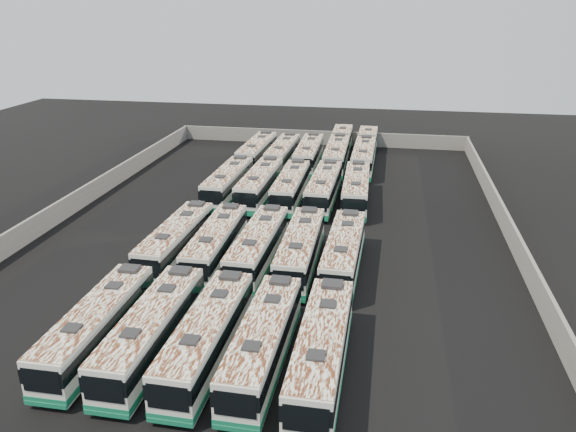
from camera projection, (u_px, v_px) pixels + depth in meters
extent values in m
plane|color=black|center=(275.00, 230.00, 55.84)|extent=(140.00, 140.00, 0.00)
cube|color=#65625E|center=(321.00, 138.00, 88.81)|extent=(45.20, 0.30, 2.20)
cube|color=#65625E|center=(512.00, 235.00, 51.76)|extent=(0.30, 73.20, 2.20)
cube|color=#65625E|center=(68.00, 206.00, 59.14)|extent=(0.30, 73.20, 2.20)
cube|color=silver|center=(97.00, 326.00, 36.05)|extent=(2.59, 12.25, 2.81)
cube|color=#14704F|center=(99.00, 340.00, 36.42)|extent=(2.64, 12.30, 0.43)
cube|color=black|center=(96.00, 320.00, 35.88)|extent=(2.65, 12.31, 0.94)
cube|color=black|center=(41.00, 381.00, 30.28)|extent=(2.24, 0.07, 1.48)
cube|color=#14704F|center=(46.00, 405.00, 30.84)|extent=(2.55, 0.11, 0.29)
cube|color=white|center=(94.00, 307.00, 35.54)|extent=(2.54, 12.01, 0.07)
cube|color=#232326|center=(72.00, 328.00, 33.02)|extent=(0.97, 0.97, 0.14)
cube|color=#232326|center=(114.00, 285.00, 37.98)|extent=(0.97, 0.97, 0.14)
cube|color=#232326|center=(129.00, 269.00, 40.21)|extent=(1.33, 1.13, 0.27)
cylinder|color=black|center=(50.00, 378.00, 33.07)|extent=(0.29, 1.02, 1.02)
cylinder|color=black|center=(84.00, 382.00, 32.72)|extent=(0.29, 1.02, 1.02)
cylinder|color=black|center=(112.00, 311.00, 40.28)|extent=(0.29, 1.02, 1.02)
cylinder|color=black|center=(140.00, 313.00, 39.92)|extent=(0.29, 1.02, 1.02)
cube|color=silver|center=(152.00, 331.00, 35.44)|extent=(2.68, 12.58, 2.88)
cube|color=#14704F|center=(153.00, 345.00, 35.82)|extent=(2.73, 12.63, 0.44)
cube|color=black|center=(151.00, 324.00, 35.27)|extent=(2.74, 12.64, 0.96)
cube|color=black|center=(103.00, 390.00, 29.53)|extent=(2.30, 0.07, 1.52)
cube|color=#14704F|center=(107.00, 414.00, 30.11)|extent=(2.62, 0.11, 0.29)
cube|color=white|center=(150.00, 311.00, 34.92)|extent=(2.63, 12.33, 0.07)
cube|color=#232326|center=(130.00, 333.00, 32.34)|extent=(1.00, 1.00, 0.15)
cube|color=#232326|center=(167.00, 288.00, 37.42)|extent=(1.00, 1.00, 0.15)
cube|color=#232326|center=(180.00, 271.00, 39.71)|extent=(1.37, 1.16, 0.27)
cylinder|color=black|center=(108.00, 386.00, 32.40)|extent=(0.30, 1.05, 1.05)
cylinder|color=black|center=(144.00, 390.00, 32.02)|extent=(0.30, 1.05, 1.05)
cylinder|color=black|center=(162.00, 314.00, 39.79)|extent=(0.30, 1.05, 1.05)
cylinder|color=black|center=(192.00, 317.00, 39.40)|extent=(0.30, 1.05, 1.05)
cube|color=silver|center=(207.00, 337.00, 34.81)|extent=(2.79, 12.51, 2.86)
cube|color=#14704F|center=(208.00, 351.00, 35.19)|extent=(2.84, 12.56, 0.44)
cube|color=black|center=(207.00, 331.00, 34.64)|extent=(2.85, 12.57, 0.96)
cube|color=black|center=(167.00, 398.00, 28.96)|extent=(2.29, 0.10, 1.51)
cube|color=#14704F|center=(170.00, 423.00, 29.53)|extent=(2.60, 0.14, 0.29)
cube|color=white|center=(206.00, 317.00, 34.29)|extent=(2.74, 12.26, 0.07)
cube|color=#232326|center=(190.00, 340.00, 31.74)|extent=(1.00, 1.00, 0.15)
cube|color=#232326|center=(219.00, 294.00, 36.77)|extent=(1.00, 1.00, 0.15)
cube|color=#232326|center=(230.00, 276.00, 39.04)|extent=(1.37, 1.16, 0.27)
cylinder|color=black|center=(167.00, 393.00, 31.81)|extent=(0.31, 1.04, 1.04)
cylinder|color=black|center=(204.00, 398.00, 31.41)|extent=(0.31, 1.04, 1.04)
cylinder|color=black|center=(211.00, 320.00, 39.13)|extent=(0.31, 1.04, 1.04)
cylinder|color=black|center=(242.00, 323.00, 38.73)|extent=(0.31, 1.04, 1.04)
cube|color=silver|center=(263.00, 343.00, 34.29)|extent=(2.73, 12.36, 2.83)
cube|color=#14704F|center=(263.00, 357.00, 34.65)|extent=(2.78, 12.41, 0.43)
cube|color=black|center=(263.00, 336.00, 34.12)|extent=(2.79, 12.42, 0.95)
cube|color=black|center=(235.00, 405.00, 28.50)|extent=(2.26, 0.09, 1.49)
cube|color=#14704F|center=(236.00, 430.00, 29.06)|extent=(2.57, 0.13, 0.29)
cube|color=white|center=(263.00, 322.00, 33.77)|extent=(2.67, 12.11, 0.07)
cube|color=#232326|center=(251.00, 346.00, 31.25)|extent=(0.99, 0.99, 0.14)
cube|color=#232326|center=(272.00, 299.00, 36.22)|extent=(0.99, 0.99, 0.14)
cube|color=#232326|center=(280.00, 281.00, 38.46)|extent=(1.35, 1.15, 0.27)
cylinder|color=black|center=(228.00, 399.00, 31.31)|extent=(0.30, 1.03, 1.03)
cylinder|color=black|center=(266.00, 404.00, 30.92)|extent=(0.30, 1.03, 1.03)
cylinder|color=black|center=(261.00, 324.00, 38.55)|extent=(0.30, 1.03, 1.03)
cylinder|color=black|center=(292.00, 328.00, 38.16)|extent=(0.30, 1.03, 1.03)
cube|color=silver|center=(322.00, 351.00, 33.39)|extent=(2.70, 12.76, 2.92)
cube|color=#14704F|center=(321.00, 366.00, 33.77)|extent=(2.75, 12.81, 0.45)
cube|color=black|center=(322.00, 344.00, 33.22)|extent=(2.76, 12.82, 0.98)
cube|color=black|center=(306.00, 420.00, 27.40)|extent=(2.34, 0.07, 1.54)
cube|color=white|center=(322.00, 329.00, 32.86)|extent=(2.65, 12.50, 0.07)
cube|color=#232326|center=(316.00, 355.00, 30.24)|extent=(1.01, 1.01, 0.15)
cube|color=#232326|center=(328.00, 304.00, 35.39)|extent=(1.01, 1.01, 0.15)
cube|color=#232326|center=(332.00, 284.00, 37.72)|extent=(1.38, 1.17, 0.28)
cylinder|color=black|center=(291.00, 412.00, 30.30)|extent=(0.30, 1.06, 1.06)
cylinder|color=black|center=(333.00, 417.00, 29.92)|extent=(0.30, 1.06, 1.06)
cylinder|color=black|center=(312.00, 331.00, 37.79)|extent=(0.30, 1.06, 1.06)
cylinder|color=black|center=(346.00, 334.00, 37.41)|extent=(0.30, 1.06, 1.06)
cube|color=silver|center=(176.00, 241.00, 48.84)|extent=(2.89, 12.43, 2.83)
cube|color=#14704F|center=(177.00, 252.00, 49.21)|extent=(2.94, 12.48, 0.43)
cube|color=black|center=(176.00, 236.00, 48.67)|extent=(2.95, 12.49, 0.95)
cube|color=black|center=(145.00, 268.00, 43.05)|extent=(2.27, 0.12, 1.49)
cube|color=#14704F|center=(147.00, 287.00, 43.61)|extent=(2.58, 0.17, 0.29)
cube|color=white|center=(175.00, 225.00, 48.32)|extent=(2.83, 12.18, 0.07)
cube|color=#232326|center=(162.00, 236.00, 45.80)|extent=(1.00, 1.00, 0.14)
cube|color=#232326|center=(187.00, 213.00, 50.77)|extent=(1.00, 1.00, 0.14)
cube|color=#232326|center=(196.00, 204.00, 53.02)|extent=(1.37, 1.17, 0.27)
cylinder|color=black|center=(146.00, 273.00, 45.88)|extent=(0.31, 1.04, 1.03)
cylinder|color=black|center=(172.00, 275.00, 45.46)|extent=(0.31, 1.04, 1.03)
cylinder|color=black|center=(182.00, 236.00, 53.12)|extent=(0.31, 1.04, 1.03)
cylinder|color=black|center=(205.00, 238.00, 52.70)|extent=(0.31, 1.04, 1.03)
cube|color=silver|center=(216.00, 244.00, 48.32)|extent=(2.75, 12.28, 2.81)
cube|color=#14704F|center=(217.00, 254.00, 48.69)|extent=(2.80, 12.33, 0.43)
cube|color=black|center=(216.00, 239.00, 48.15)|extent=(2.81, 12.34, 0.94)
cube|color=black|center=(193.00, 272.00, 42.54)|extent=(2.25, 0.10, 1.48)
cube|color=#14704F|center=(194.00, 290.00, 43.10)|extent=(2.55, 0.14, 0.29)
cube|color=white|center=(215.00, 228.00, 47.81)|extent=(2.69, 12.04, 0.07)
cube|color=#232326|center=(206.00, 240.00, 45.29)|extent=(0.98, 0.98, 0.14)
cube|color=#232326|center=(224.00, 216.00, 50.25)|extent=(0.98, 0.98, 0.14)
cube|color=#232326|center=(231.00, 206.00, 52.49)|extent=(1.34, 1.14, 0.27)
cylinder|color=black|center=(190.00, 276.00, 45.32)|extent=(0.30, 1.02, 1.02)
cylinder|color=black|center=(216.00, 278.00, 44.99)|extent=(0.30, 1.02, 1.02)
cylinder|color=black|center=(217.00, 238.00, 52.54)|extent=(0.30, 1.02, 1.02)
cylinder|color=black|center=(240.00, 240.00, 52.21)|extent=(0.30, 1.02, 1.02)
cube|color=silver|center=(258.00, 247.00, 47.63)|extent=(2.86, 12.57, 2.87)
cube|color=#14704F|center=(258.00, 258.00, 48.01)|extent=(2.91, 12.62, 0.44)
cube|color=black|center=(258.00, 242.00, 47.46)|extent=(2.92, 12.63, 0.96)
cube|color=black|center=(237.00, 276.00, 41.76)|extent=(2.30, 0.11, 1.51)
cube|color=#14704F|center=(238.00, 295.00, 42.33)|extent=(2.61, 0.15, 0.29)
cube|color=white|center=(258.00, 231.00, 47.11)|extent=(2.80, 12.32, 0.07)
cube|color=#232326|center=(249.00, 243.00, 44.55)|extent=(1.01, 1.01, 0.15)
cube|color=#232326|center=(266.00, 218.00, 49.59)|extent=(1.01, 1.01, 0.15)
cube|color=#232326|center=(272.00, 208.00, 51.87)|extent=(1.38, 1.18, 0.27)
cylinder|color=black|center=(233.00, 280.00, 44.62)|extent=(0.31, 1.05, 1.04)
cylinder|color=black|center=(260.00, 283.00, 44.21)|extent=(0.31, 1.05, 1.04)
cylinder|color=black|center=(257.00, 241.00, 51.96)|extent=(0.31, 1.05, 1.04)
cylinder|color=black|center=(281.00, 243.00, 51.55)|extent=(0.31, 1.05, 1.04)
cube|color=silver|center=(300.00, 250.00, 47.04)|extent=(2.77, 12.61, 2.88)
cube|color=#14704F|center=(300.00, 261.00, 47.41)|extent=(2.82, 12.66, 0.44)
cube|color=black|center=(301.00, 244.00, 46.87)|extent=(2.83, 12.67, 0.96)
cube|color=black|center=(288.00, 281.00, 41.10)|extent=(2.31, 0.09, 1.52)
cube|color=#14704F|center=(288.00, 300.00, 41.68)|extent=(2.62, 0.13, 0.29)
cube|color=white|center=(301.00, 234.00, 46.51)|extent=(2.72, 12.35, 0.07)
cube|color=#232326|center=(296.00, 246.00, 43.92)|extent=(1.01, 1.01, 0.15)
cube|color=#232326|center=(305.00, 220.00, 49.02)|extent=(1.01, 1.01, 0.15)
cube|color=#232326|center=(309.00, 210.00, 51.32)|extent=(1.38, 1.17, 0.27)
cylinder|color=black|center=(279.00, 285.00, 43.96)|extent=(0.31, 1.05, 1.05)
cylinder|color=black|center=(307.00, 287.00, 43.62)|extent=(0.31, 1.05, 1.05)
cylinder|color=black|center=(295.00, 244.00, 51.37)|extent=(0.31, 1.05, 1.05)
cylinder|color=black|center=(319.00, 245.00, 51.03)|extent=(0.31, 1.05, 1.05)
cube|color=silver|center=(344.00, 253.00, 46.45)|extent=(2.84, 12.52, 2.86)
cube|color=#14704F|center=(343.00, 264.00, 46.82)|extent=(2.89, 12.57, 0.44)
cube|color=black|center=(344.00, 248.00, 46.28)|extent=(2.90, 12.58, 0.96)
cube|color=black|center=(335.00, 284.00, 40.60)|extent=(2.29, 0.10, 1.51)
cube|color=#14704F|center=(334.00, 304.00, 41.17)|extent=(2.60, 0.15, 0.29)
cube|color=white|center=(344.00, 237.00, 45.93)|extent=(2.78, 12.27, 0.07)
cube|color=#232326|center=(341.00, 249.00, 43.38)|extent=(1.01, 1.01, 0.15)
cube|color=#232326|center=(348.00, 223.00, 48.40)|extent=(1.01, 1.01, 0.15)
cube|color=#232326|center=(350.00, 213.00, 50.67)|extent=(1.37, 1.17, 0.27)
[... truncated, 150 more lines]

